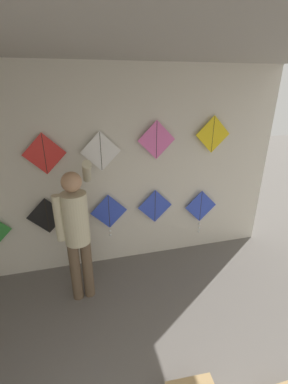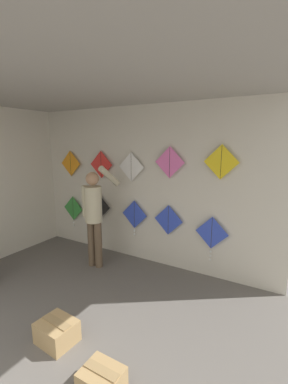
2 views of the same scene
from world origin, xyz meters
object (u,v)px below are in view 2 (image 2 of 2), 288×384
at_px(cardboard_box_spare, 102,381).
at_px(kite_3, 168,220).
at_px(kite_1, 99,207).
at_px(kite_0, 73,210).
at_px(kite_5, 71,163).
at_px(kite_4, 211,235).
at_px(shopkeeper, 94,211).
at_px(kite_7, 131,167).
at_px(kite_9, 221,162).
at_px(kite_6, 101,165).
at_px(kite_2, 134,216).
at_px(cardboard_box, 57,332).
at_px(kite_8, 170,162).

xyz_separation_m(cardboard_box_spare, kite_3, (-0.47, 2.40, 0.75)).
bearing_deg(kite_1, kite_0, -179.94).
relative_size(kite_1, kite_5, 1.00).
xyz_separation_m(kite_1, kite_3, (1.52, 0.00, -0.04)).
bearing_deg(kite_4, kite_0, 179.99).
height_order(shopkeeper, kite_7, kite_7).
bearing_deg(kite_7, kite_9, 0.00).
xyz_separation_m(kite_6, kite_9, (2.27, 0.00, 0.14)).
height_order(kite_5, kite_9, kite_9).
bearing_deg(kite_6, kite_0, -179.95).
height_order(kite_3, kite_9, kite_9).
height_order(kite_2, kite_6, kite_6).
height_order(cardboard_box_spare, kite_1, kite_1).
height_order(cardboard_box_spare, kite_2, kite_2).
relative_size(kite_5, kite_9, 1.00).
height_order(cardboard_box_spare, kite_3, kite_3).
relative_size(shopkeeper, cardboard_box, 4.26).
height_order(kite_0, kite_7, kite_7).
bearing_deg(kite_2, kite_9, 0.03).
xyz_separation_m(cardboard_box, kite_7, (-0.42, 2.19, 1.61)).
bearing_deg(kite_0, kite_9, 0.01).
bearing_deg(cardboard_box_spare, cardboard_box, 165.59).
bearing_deg(cardboard_box_spare, kite_4, 83.41).
distance_m(kite_2, kite_8, 1.23).
relative_size(kite_0, kite_8, 1.26).
distance_m(kite_2, kite_3, 0.69).
height_order(kite_1, kite_4, kite_1).
xyz_separation_m(kite_2, kite_8, (0.69, 0.00, 1.01)).
distance_m(cardboard_box, kite_6, 2.95).
height_order(kite_0, kite_5, kite_5).
distance_m(cardboard_box, kite_4, 2.51).
bearing_deg(kite_2, cardboard_box, -80.57).
relative_size(shopkeeper, kite_2, 2.71).
distance_m(shopkeeper, kite_4, 1.99).
xyz_separation_m(kite_1, kite_9, (2.35, 0.00, 0.98)).
relative_size(cardboard_box, kite_0, 0.64).
bearing_deg(kite_1, kite_6, 0.00).
relative_size(kite_3, kite_5, 1.00).
bearing_deg(kite_2, kite_1, 179.95).
bearing_deg(kite_1, kite_7, 0.00).
xyz_separation_m(kite_4, kite_5, (-2.99, 0.00, 1.00)).
xyz_separation_m(kite_8, kite_9, (0.83, 0.00, 0.04)).
relative_size(cardboard_box_spare, kite_5, 0.69).
height_order(kite_3, kite_5, kite_5).
relative_size(shopkeeper, kite_5, 3.43).
relative_size(cardboard_box, kite_6, 0.80).
bearing_deg(kite_7, kite_6, 180.00).
xyz_separation_m(cardboard_box_spare, kite_2, (-1.16, 2.40, 0.73)).
bearing_deg(kite_8, kite_3, 180.00).
distance_m(kite_3, kite_7, 1.15).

